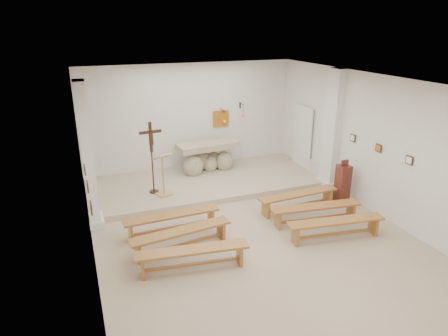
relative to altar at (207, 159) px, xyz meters
name	(u,v)px	position (x,y,z in m)	size (l,w,h in m)	color
ground	(254,238)	(-0.32, -4.27, -0.54)	(7.00, 10.00, 0.00)	#C4AE8D
wall_left	(87,189)	(-3.81, -4.27, 1.21)	(0.02, 10.00, 3.50)	white
wall_right	(385,149)	(3.17, -4.27, 1.21)	(0.02, 10.00, 3.50)	white
wall_back	(190,118)	(-0.32, 0.72, 1.21)	(7.00, 0.02, 3.50)	white
ceiling	(259,85)	(-0.32, -4.27, 2.95)	(7.00, 10.00, 0.02)	silver
sanctuary_platform	(206,182)	(-0.32, -0.77, -0.46)	(6.98, 3.00, 0.15)	#B9A68E
pilaster_left	(87,157)	(-3.69, -2.27, 1.21)	(0.26, 0.55, 3.50)	white
pilaster_right	(332,130)	(3.05, -2.27, 1.21)	(0.26, 0.55, 3.50)	white
gold_wall_relief	(221,119)	(0.73, 0.69, 1.11)	(0.55, 0.04, 0.55)	gold
sanctuary_lamp	(243,114)	(1.43, 0.43, 1.27)	(0.11, 0.36, 0.44)	black
station_frame_left_front	(91,208)	(-3.79, -5.07, 1.18)	(0.03, 0.20, 0.20)	#3E291B
station_frame_left_mid	(88,187)	(-3.79, -4.07, 1.18)	(0.03, 0.20, 0.20)	#3E291B
station_frame_left_rear	(85,170)	(-3.79, -3.07, 1.18)	(0.03, 0.20, 0.20)	#3E291B
station_frame_right_front	(409,160)	(3.15, -5.07, 1.18)	(0.03, 0.20, 0.20)	#3E291B
station_frame_right_mid	(379,148)	(3.15, -4.07, 1.18)	(0.03, 0.20, 0.20)	#3E291B
station_frame_right_rear	(353,138)	(3.15, -3.07, 1.18)	(0.03, 0.20, 0.20)	#3E291B
radiator_left	(90,203)	(-3.75, -1.57, -0.27)	(0.10, 0.85, 0.52)	silver
radiator_right	(316,170)	(3.11, -1.57, -0.27)	(0.10, 0.85, 0.52)	silver
altar	(207,159)	(0.00, 0.00, 0.00)	(2.02, 0.95, 1.01)	#BBB08E
lectern	(163,175)	(-1.77, -1.47, 0.22)	(0.53, 0.49, 1.24)	tan
crucifix_stand	(152,153)	(-1.99, -1.17, 0.79)	(0.61, 0.27, 2.03)	#361C11
potted_plant	(194,168)	(-0.53, -0.28, -0.15)	(0.43, 0.37, 0.47)	#2C5020
donation_pedestal	(343,183)	(2.78, -3.31, 0.00)	(0.33, 0.33, 1.21)	#572119
bench_left_front	(172,219)	(-2.01, -3.34, -0.18)	(2.27, 0.44, 0.48)	#A46F2F
bench_right_front	(298,197)	(1.38, -3.34, -0.18)	(2.27, 0.50, 0.48)	#A46F2F
bench_left_second	(181,235)	(-2.01, -4.16, -0.18)	(2.28, 0.65, 0.48)	#A46F2F
bench_right_second	(316,210)	(1.38, -4.16, -0.18)	(2.28, 0.64, 0.48)	#A46F2F
bench_left_third	(192,254)	(-2.01, -4.97, -0.18)	(2.28, 0.66, 0.48)	#A46F2F
bench_right_third	(336,225)	(1.38, -4.97, -0.18)	(2.28, 0.67, 0.48)	#A46F2F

